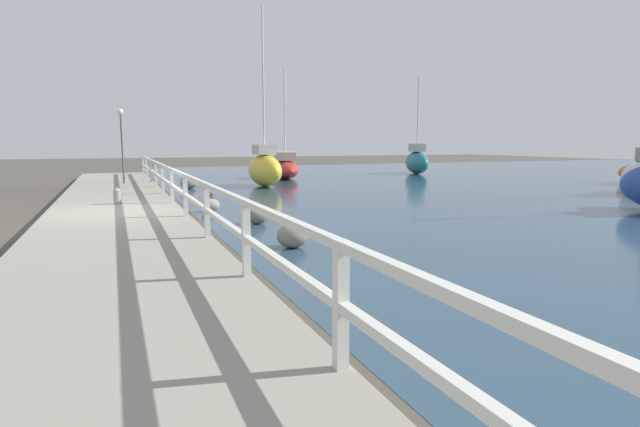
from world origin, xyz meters
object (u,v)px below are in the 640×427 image
(mooring_bollard, at_px, (117,196))
(sailboat_red, at_px, (285,167))
(sailboat_yellow, at_px, (265,168))
(sailboat_teal, at_px, (417,161))
(dock_lamp, at_px, (121,130))

(mooring_bollard, relative_size, sailboat_red, 0.07)
(mooring_bollard, height_order, sailboat_yellow, sailboat_yellow)
(mooring_bollard, distance_m, sailboat_teal, 22.93)
(mooring_bollard, xyz_separation_m, sailboat_yellow, (6.55, 7.43, 0.32))
(mooring_bollard, distance_m, dock_lamp, 7.91)
(sailboat_yellow, height_order, sailboat_red, sailboat_yellow)
(dock_lamp, relative_size, sailboat_yellow, 0.39)
(mooring_bollard, height_order, sailboat_teal, sailboat_teal)
(dock_lamp, bearing_deg, sailboat_yellow, -1.86)
(dock_lamp, relative_size, sailboat_teal, 0.50)
(dock_lamp, bearing_deg, sailboat_red, 28.57)
(mooring_bollard, distance_m, sailboat_red, 15.55)
(mooring_bollard, relative_size, sailboat_yellow, 0.06)
(sailboat_yellow, xyz_separation_m, sailboat_teal, (12.23, 5.73, -0.01))
(sailboat_yellow, xyz_separation_m, sailboat_red, (2.71, 5.06, -0.22))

